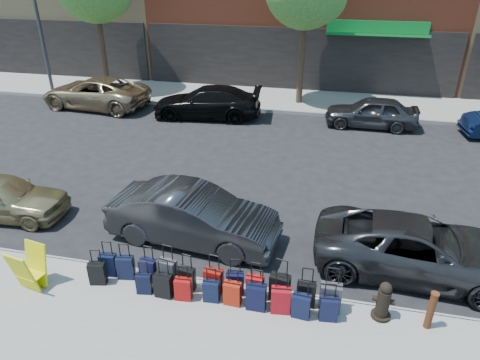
% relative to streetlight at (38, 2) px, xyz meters
% --- Properties ---
extents(ground, '(120.00, 120.00, 0.00)m').
position_rel_streetlight_xyz_m(ground, '(12.80, -8.80, -4.66)').
color(ground, black).
rests_on(ground, ground).
extents(sidewalk_near, '(60.00, 4.00, 0.15)m').
position_rel_streetlight_xyz_m(sidewalk_near, '(12.80, -15.30, -4.59)').
color(sidewalk_near, gray).
rests_on(sidewalk_near, ground).
extents(sidewalk_far, '(60.00, 4.00, 0.15)m').
position_rel_streetlight_xyz_m(sidewalk_far, '(12.80, 1.20, -4.59)').
color(sidewalk_far, gray).
rests_on(sidewalk_far, ground).
extents(curb_near, '(60.00, 0.08, 0.15)m').
position_rel_streetlight_xyz_m(curb_near, '(12.80, -13.28, -4.59)').
color(curb_near, gray).
rests_on(curb_near, ground).
extents(curb_far, '(60.00, 0.08, 0.15)m').
position_rel_streetlight_xyz_m(curb_far, '(12.80, -0.82, -4.59)').
color(curb_far, gray).
rests_on(curb_far, ground).
extents(streetlight, '(2.59, 0.18, 8.00)m').
position_rel_streetlight_xyz_m(streetlight, '(0.00, 0.00, 0.00)').
color(streetlight, '#333338').
rests_on(streetlight, sidewalk_far).
extents(suitcase_front_0, '(0.38, 0.23, 0.88)m').
position_rel_streetlight_xyz_m(suitcase_front_0, '(10.34, -13.58, -4.23)').
color(suitcase_front_0, black).
rests_on(suitcase_front_0, sidewalk_near).
extents(suitcase_front_1, '(0.40, 0.26, 0.90)m').
position_rel_streetlight_xyz_m(suitcase_front_1, '(10.77, -13.59, -4.23)').
color(suitcase_front_1, black).
rests_on(suitcase_front_1, sidewalk_near).
extents(suitcase_front_2, '(0.38, 0.24, 0.88)m').
position_rel_streetlight_xyz_m(suitcase_front_2, '(11.31, -13.55, -4.24)').
color(suitcase_front_2, black).
rests_on(suitcase_front_2, sidewalk_near).
extents(suitcase_front_3, '(0.43, 0.28, 0.98)m').
position_rel_streetlight_xyz_m(suitcase_front_3, '(11.76, -13.56, -4.21)').
color(suitcase_front_3, '#39393E').
rests_on(suitcase_front_3, sidewalk_near).
extents(suitcase_front_4, '(0.39, 0.26, 0.88)m').
position_rel_streetlight_xyz_m(suitcase_front_4, '(12.23, -13.65, -4.24)').
color(suitcase_front_4, black).
rests_on(suitcase_front_4, sidewalk_near).
extents(suitcase_front_5, '(0.41, 0.26, 0.94)m').
position_rel_streetlight_xyz_m(suitcase_front_5, '(12.82, -13.62, -4.22)').
color(suitcase_front_5, maroon).
rests_on(suitcase_front_5, sidewalk_near).
extents(suitcase_front_6, '(0.39, 0.26, 0.88)m').
position_rel_streetlight_xyz_m(suitcase_front_6, '(13.29, -13.58, -4.24)').
color(suitcase_front_6, black).
rests_on(suitcase_front_6, sidewalk_near).
extents(suitcase_front_7, '(0.37, 0.22, 0.88)m').
position_rel_streetlight_xyz_m(suitcase_front_7, '(13.73, -13.60, -4.24)').
color(suitcase_front_7, '#B40D0B').
rests_on(suitcase_front_7, sidewalk_near).
extents(suitcase_front_8, '(0.45, 0.30, 1.01)m').
position_rel_streetlight_xyz_m(suitcase_front_8, '(14.24, -13.56, -4.20)').
color(suitcase_front_8, black).
rests_on(suitcase_front_8, sidewalk_near).
extents(suitcase_front_9, '(0.38, 0.22, 0.92)m').
position_rel_streetlight_xyz_m(suitcase_front_9, '(14.80, -13.59, -4.22)').
color(suitcase_front_9, black).
rests_on(suitcase_front_9, sidewalk_near).
extents(suitcase_front_10, '(0.43, 0.24, 1.03)m').
position_rel_streetlight_xyz_m(suitcase_front_10, '(15.29, -13.63, -4.19)').
color(suitcase_front_10, '#353539').
rests_on(suitcase_front_10, sidewalk_near).
extents(suitcase_back_0, '(0.40, 0.28, 0.86)m').
position_rel_streetlight_xyz_m(suitcase_back_0, '(10.24, -13.90, -4.24)').
color(suitcase_back_0, black).
rests_on(suitcase_back_0, sidewalk_near).
extents(suitcase_back_2, '(0.35, 0.24, 0.78)m').
position_rel_streetlight_xyz_m(suitcase_back_2, '(11.37, -13.96, -4.27)').
color(suitcase_back_2, black).
rests_on(suitcase_back_2, sidewalk_near).
extents(suitcase_back_3, '(0.38, 0.23, 0.89)m').
position_rel_streetlight_xyz_m(suitcase_back_3, '(11.82, -13.97, -4.23)').
color(suitcase_back_3, black).
rests_on(suitcase_back_3, sidewalk_near).
extents(suitcase_back_4, '(0.36, 0.23, 0.83)m').
position_rel_streetlight_xyz_m(suitcase_back_4, '(12.26, -13.96, -4.25)').
color(suitcase_back_4, '#A30B0A').
rests_on(suitcase_back_4, sidewalk_near).
extents(suitcase_back_5, '(0.35, 0.21, 0.80)m').
position_rel_streetlight_xyz_m(suitcase_back_5, '(12.85, -13.88, -4.26)').
color(suitcase_back_5, black).
rests_on(suitcase_back_5, sidewalk_near).
extents(suitcase_back_6, '(0.37, 0.23, 0.85)m').
position_rel_streetlight_xyz_m(suitcase_back_6, '(13.30, -13.88, -4.24)').
color(suitcase_back_6, '#A61D0A').
rests_on(suitcase_back_6, sidewalk_near).
extents(suitcase_back_7, '(0.40, 0.23, 0.95)m').
position_rel_streetlight_xyz_m(suitcase_back_7, '(13.81, -13.91, -4.22)').
color(suitcase_back_7, black).
rests_on(suitcase_back_7, sidewalk_near).
extents(suitcase_back_8, '(0.42, 0.27, 0.94)m').
position_rel_streetlight_xyz_m(suitcase_back_8, '(14.31, -13.89, -4.22)').
color(suitcase_back_8, '#9C0A14').
rests_on(suitcase_back_8, sidewalk_near).
extents(suitcase_back_9, '(0.38, 0.24, 0.87)m').
position_rel_streetlight_xyz_m(suitcase_back_9, '(14.73, -13.94, -4.24)').
color(suitcase_back_9, black).
rests_on(suitcase_back_9, sidewalk_near).
extents(suitcase_back_10, '(0.38, 0.24, 0.85)m').
position_rel_streetlight_xyz_m(suitcase_back_10, '(15.27, -13.89, -4.25)').
color(suitcase_back_10, black).
rests_on(suitcase_back_10, sidewalk_near).
extents(fire_hydrant, '(0.44, 0.39, 0.86)m').
position_rel_streetlight_xyz_m(fire_hydrant, '(16.31, -13.60, -4.11)').
color(fire_hydrant, black).
rests_on(fire_hydrant, sidewalk_near).
extents(bollard, '(0.16, 0.16, 0.85)m').
position_rel_streetlight_xyz_m(bollard, '(17.18, -13.69, -4.07)').
color(bollard, '#38190C').
rests_on(bollard, sidewalk_near).
extents(display_rack, '(0.67, 0.71, 1.01)m').
position_rel_streetlight_xyz_m(display_rack, '(8.91, -14.33, -4.01)').
color(display_rack, '#D6D40B').
rests_on(display_rack, sidewalk_near).
extents(car_near_0, '(3.76, 1.73, 1.25)m').
position_rel_streetlight_xyz_m(car_near_0, '(6.07, -11.67, -4.04)').
color(car_near_0, '#9D8F60').
rests_on(car_near_0, ground).
extents(car_near_1, '(4.53, 1.95, 1.45)m').
position_rel_streetlight_xyz_m(car_near_1, '(11.74, -11.66, -3.94)').
color(car_near_1, '#323235').
rests_on(car_near_1, ground).
extents(car_near_2, '(4.81, 2.44, 1.30)m').
position_rel_streetlight_xyz_m(car_near_2, '(17.18, -11.74, -4.01)').
color(car_near_2, '#2E2E30').
rests_on(car_near_2, ground).
extents(car_far_0, '(5.51, 2.90, 1.48)m').
position_rel_streetlight_xyz_m(car_far_0, '(3.50, -1.82, -3.92)').
color(car_far_0, '#9A835E').
rests_on(car_far_0, ground).
extents(car_far_1, '(5.13, 2.49, 1.44)m').
position_rel_streetlight_xyz_m(car_far_1, '(9.32, -2.11, -3.94)').
color(car_far_1, black).
rests_on(car_far_1, ground).
extents(car_far_2, '(3.94, 1.61, 1.34)m').
position_rel_streetlight_xyz_m(car_far_2, '(16.67, -1.80, -3.99)').
color(car_far_2, '#333335').
rests_on(car_far_2, ground).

